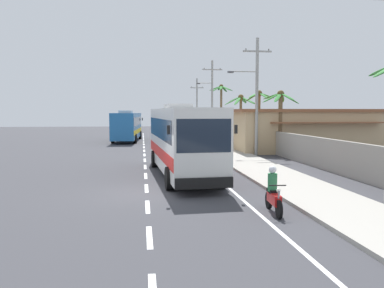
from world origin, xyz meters
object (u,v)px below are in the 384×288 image
object	(u,v)px
coach_bus_far_lane	(127,125)
pedestrian_midwalk	(225,145)
palm_farthest	(259,108)
motorcycle_beside_bus	(273,194)
palm_fourth	(280,110)
coach_bus_foreground	(182,138)
palm_second	(241,107)
utility_pole_far	(212,98)
palm_nearest	(221,99)
pedestrian_near_kerb	(226,138)
utility_pole_mid	(256,93)
utility_pole_distant	(197,105)
roadside_building	(306,129)
pedestrian_far_walk	(211,139)

from	to	relation	value
coach_bus_far_lane	pedestrian_midwalk	distance (m)	19.80
pedestrian_midwalk	palm_farthest	distance (m)	6.87
motorcycle_beside_bus	palm_fourth	xyz separation A→B (m)	(6.59, 17.76, 2.99)
coach_bus_foreground	palm_second	xyz separation A→B (m)	(7.85, 18.07, 1.93)
utility_pole_far	palm_second	size ratio (longest dim) A/B	1.85
palm_nearest	palm_second	bearing A→B (deg)	-93.48
coach_bus_far_lane	palm_fourth	size ratio (longest dim) A/B	2.19
pedestrian_near_kerb	utility_pole_far	distance (m)	13.23
coach_bus_far_lane	motorcycle_beside_bus	size ratio (longest dim) A/B	5.77
utility_pole_mid	utility_pole_distant	bearing A→B (deg)	89.79
utility_pole_far	roadside_building	distance (m)	14.97
palm_farthest	roadside_building	world-z (taller)	palm_farthest
pedestrian_near_kerb	palm_second	world-z (taller)	palm_second
roadside_building	coach_bus_foreground	bearing A→B (deg)	-133.88
coach_bus_far_lane	palm_nearest	world-z (taller)	palm_nearest
coach_bus_foreground	motorcycle_beside_bus	distance (m)	8.81
pedestrian_midwalk	palm_second	size ratio (longest dim) A/B	0.31
coach_bus_far_lane	pedestrian_far_walk	world-z (taller)	coach_bus_far_lane
utility_pole_far	roadside_building	bearing A→B (deg)	-64.01
coach_bus_far_lane	palm_second	distance (m)	14.30
coach_bus_far_lane	utility_pole_distant	bearing A→B (deg)	58.45
pedestrian_far_walk	utility_pole_mid	size ratio (longest dim) A/B	0.18
utility_pole_distant	palm_fourth	distance (m)	34.25
motorcycle_beside_bus	pedestrian_near_kerb	xyz separation A→B (m)	(3.16, 22.19, 0.41)
motorcycle_beside_bus	palm_second	xyz separation A→B (m)	(5.57, 26.47, 3.31)
motorcycle_beside_bus	utility_pole_distant	world-z (taller)	utility_pole_distant
pedestrian_far_walk	palm_nearest	xyz separation A→B (m)	(4.77, 19.30, 4.17)
palm_second	palm_farthest	bearing A→B (deg)	-87.30
coach_bus_foreground	palm_nearest	world-z (taller)	palm_nearest
utility_pole_distant	motorcycle_beside_bus	bearing A→B (deg)	-95.09
pedestrian_far_walk	palm_fourth	bearing A→B (deg)	113.07
coach_bus_foreground	motorcycle_beside_bus	size ratio (longest dim) A/B	5.92
pedestrian_far_walk	utility_pole_mid	xyz separation A→B (m)	(2.83, -3.92, 3.89)
palm_fourth	roadside_building	distance (m)	5.72
pedestrian_near_kerb	palm_farthest	size ratio (longest dim) A/B	0.33
motorcycle_beside_bus	utility_pole_far	xyz separation A→B (m)	(4.03, 34.74, 4.50)
utility_pole_far	pedestrian_near_kerb	bearing A→B (deg)	-93.97
roadside_building	palm_second	bearing A→B (deg)	135.02
coach_bus_far_lane	roadside_building	xyz separation A→B (m)	(16.58, -12.78, -0.02)
coach_bus_foreground	utility_pole_far	world-z (taller)	utility_pole_far
pedestrian_near_kerb	roadside_building	bearing A→B (deg)	10.87
utility_pole_far	pedestrian_far_walk	bearing A→B (deg)	-100.08
coach_bus_foreground	coach_bus_far_lane	size ratio (longest dim) A/B	1.03
coach_bus_foreground	pedestrian_far_walk	size ratio (longest dim) A/B	6.86
pedestrian_midwalk	coach_bus_foreground	bearing A→B (deg)	151.52
motorcycle_beside_bus	pedestrian_midwalk	bearing A→B (deg)	83.76
utility_pole_mid	palm_nearest	xyz separation A→B (m)	(1.94, 23.22, 0.29)
motorcycle_beside_bus	palm_nearest	world-z (taller)	palm_nearest
utility_pole_far	palm_nearest	bearing A→B (deg)	68.16
coach_bus_far_lane	pedestrian_near_kerb	xyz separation A→B (m)	(9.31, -12.21, -0.82)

